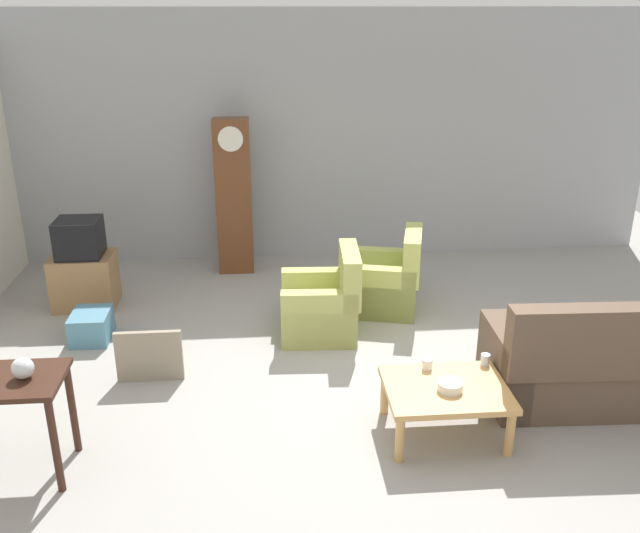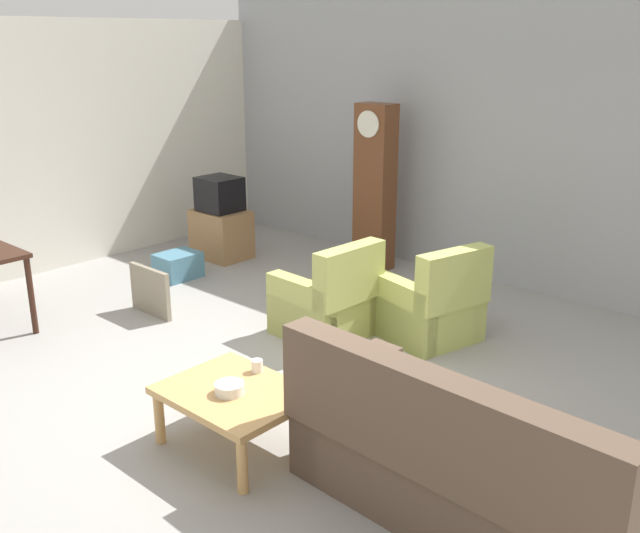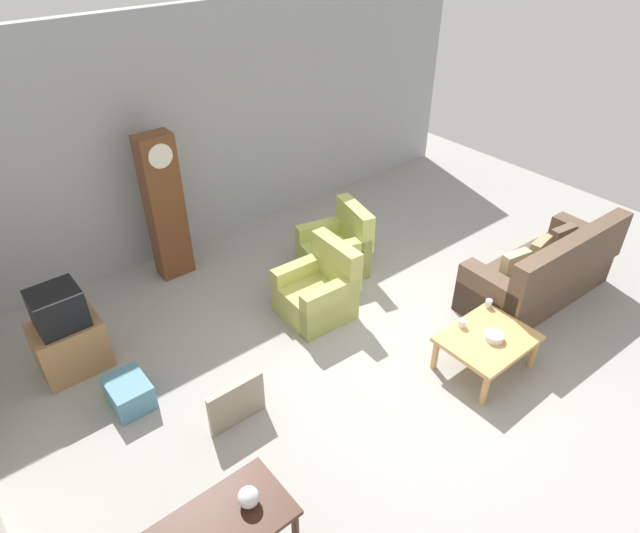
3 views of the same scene
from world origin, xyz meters
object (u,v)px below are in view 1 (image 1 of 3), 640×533
at_px(glass_dome_cloche, 23,368).
at_px(armchair_olive_near, 323,307).
at_px(armchair_olive_far, 387,283).
at_px(storage_box_blue, 91,326).
at_px(bowl_white_stacked, 450,386).
at_px(tv_crt, 79,238).
at_px(cup_white_porcelain, 427,364).
at_px(framed_picture_leaning, 149,356).
at_px(coffee_table_wood, 446,393).
at_px(couch_floral, 614,365).
at_px(cup_blue_rimmed, 485,360).
at_px(tv_stand_cabinet, 85,281).
at_px(grandfather_clock, 234,197).

bearing_deg(glass_dome_cloche, armchair_olive_near, 42.11).
xyz_separation_m(armchair_olive_far, storage_box_blue, (-3.15, -0.50, -0.16)).
bearing_deg(storage_box_blue, bowl_white_stacked, -31.69).
relative_size(tv_crt, cup_white_porcelain, 5.37).
relative_size(storage_box_blue, glass_dome_cloche, 3.07).
bearing_deg(framed_picture_leaning, armchair_olive_near, 26.05).
relative_size(storage_box_blue, cup_white_porcelain, 5.33).
relative_size(coffee_table_wood, cup_white_porcelain, 10.74).
distance_m(couch_floral, cup_white_porcelain, 1.64).
height_order(tv_crt, glass_dome_cloche, tv_crt).
xyz_separation_m(armchair_olive_near, coffee_table_wood, (0.81, -1.85, 0.06)).
xyz_separation_m(couch_floral, cup_blue_rimmed, (-1.14, -0.02, 0.12)).
xyz_separation_m(couch_floral, tv_stand_cabinet, (-4.98, 2.46, -0.05)).
relative_size(grandfather_clock, framed_picture_leaning, 3.25).
bearing_deg(coffee_table_wood, glass_dome_cloche, -175.95).
relative_size(armchair_olive_far, cup_blue_rimmed, 9.79).
bearing_deg(tv_crt, glass_dome_cloche, -83.53).
bearing_deg(coffee_table_wood, framed_picture_leaning, 157.18).
relative_size(armchair_olive_near, framed_picture_leaning, 1.53).
height_order(armchair_olive_near, tv_stand_cabinet, armchair_olive_near).
bearing_deg(glass_dome_cloche, storage_box_blue, 92.49).
bearing_deg(armchair_olive_near, grandfather_clock, 116.61).
distance_m(armchair_olive_far, tv_stand_cabinet, 3.41).
relative_size(armchair_olive_near, grandfather_clock, 0.47).
xyz_separation_m(coffee_table_wood, storage_box_blue, (-3.19, 1.92, -0.22)).
bearing_deg(tv_stand_cabinet, framed_picture_leaning, -61.05).
height_order(cup_blue_rimmed, bowl_white_stacked, cup_blue_rimmed).
bearing_deg(storage_box_blue, armchair_olive_near, -1.70).
bearing_deg(grandfather_clock, bowl_white_stacked, -65.04).
height_order(armchair_olive_far, grandfather_clock, grandfather_clock).
distance_m(grandfather_clock, glass_dome_cloche, 4.19).
distance_m(armchair_olive_near, cup_blue_rimmed, 1.97).
bearing_deg(grandfather_clock, armchair_olive_far, -37.79).
xyz_separation_m(framed_picture_leaning, cup_white_porcelain, (2.38, -0.75, 0.23)).
distance_m(coffee_table_wood, cup_blue_rimmed, 0.52).
bearing_deg(storage_box_blue, cup_white_porcelain, -27.80).
distance_m(grandfather_clock, framed_picture_leaning, 2.90).
xyz_separation_m(cup_white_porcelain, cup_blue_rimmed, (0.49, 0.03, 0.00)).
relative_size(coffee_table_wood, tv_crt, 2.00).
distance_m(armchair_olive_near, grandfather_clock, 2.23).
xyz_separation_m(coffee_table_wood, tv_stand_cabinet, (-3.43, 2.79, -0.06)).
xyz_separation_m(couch_floral, glass_dome_cloche, (-4.64, -0.55, 0.51)).
distance_m(couch_floral, tv_stand_cabinet, 5.56).
relative_size(framed_picture_leaning, storage_box_blue, 1.26).
distance_m(armchair_olive_near, coffee_table_wood, 2.02).
height_order(cup_white_porcelain, cup_blue_rimmed, cup_blue_rimmed).
height_order(couch_floral, bowl_white_stacked, couch_floral).
distance_m(tv_stand_cabinet, cup_blue_rimmed, 4.58).
distance_m(armchair_olive_near, storage_box_blue, 2.39).
relative_size(tv_crt, glass_dome_cloche, 3.10).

